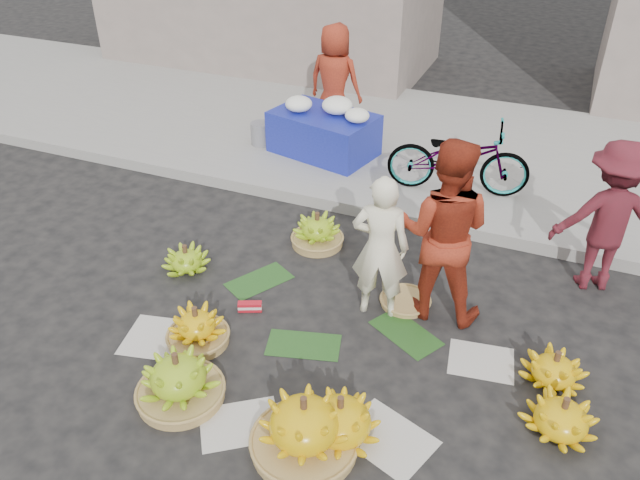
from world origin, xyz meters
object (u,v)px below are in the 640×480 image
at_px(vendor_cream, 380,248).
at_px(flower_table, 324,131).
at_px(bicycle, 458,158).
at_px(banana_bunch_0, 197,328).
at_px(banana_bunch_4, 562,417).

height_order(vendor_cream, flower_table, vendor_cream).
distance_m(flower_table, bicycle, 1.95).
relative_size(vendor_cream, flower_table, 0.94).
height_order(banana_bunch_0, vendor_cream, vendor_cream).
xyz_separation_m(banana_bunch_4, bicycle, (-1.52, 3.28, 0.41)).
bearing_deg(banana_bunch_0, vendor_cream, 37.78).
relative_size(banana_bunch_0, banana_bunch_4, 0.83).
bearing_deg(banana_bunch_0, banana_bunch_4, 3.37).
bearing_deg(flower_table, banana_bunch_0, -71.31).
relative_size(flower_table, bicycle, 0.90).
height_order(banana_bunch_0, flower_table, flower_table).
height_order(banana_bunch_4, flower_table, flower_table).
bearing_deg(banana_bunch_0, bicycle, 65.97).
distance_m(banana_bunch_4, bicycle, 3.64).
distance_m(vendor_cream, flower_table, 3.31).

